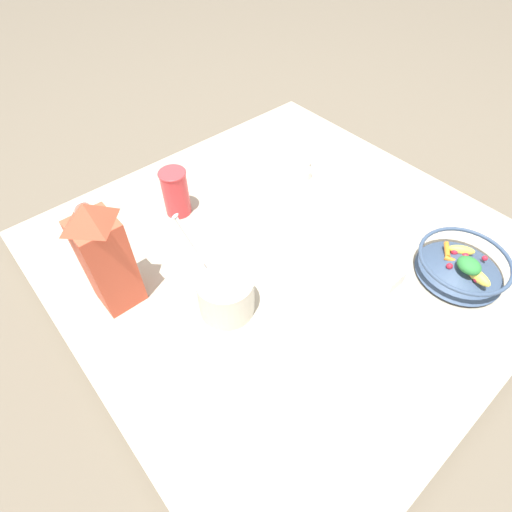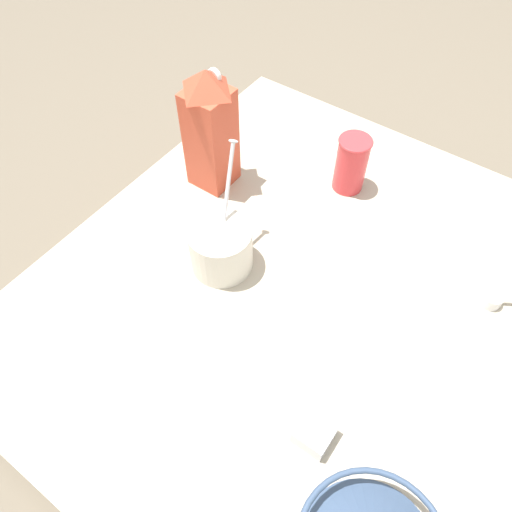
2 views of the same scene
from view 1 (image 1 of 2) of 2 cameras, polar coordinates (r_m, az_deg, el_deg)
name	(u,v)px [view 1 (image 1 of 2)]	position (r m, az deg, el deg)	size (l,w,h in m)	color
ground_plane	(286,259)	(1.12, 4.33, -0.46)	(6.00, 6.00, 0.00)	#665B4C
countertop	(287,254)	(1.10, 4.39, 0.32)	(1.15, 1.15, 0.05)	#B2A893
fruit_bowl	(463,265)	(1.12, 27.41, -1.14)	(0.22, 0.22, 0.08)	#384C6B
milk_carton	(105,256)	(0.92, -20.80, 0.05)	(0.09, 0.09, 0.30)	#CC4C33
yogurt_tub	(226,293)	(0.91, -4.36, -5.23)	(0.13, 0.18, 0.25)	silver
drinking_cup	(175,192)	(1.16, -11.43, 9.00)	(0.08, 0.08, 0.14)	#DB383D
spice_jar	(388,277)	(1.05, 18.28, -2.88)	(0.06, 0.06, 0.04)	silver
measuring_scoop	(305,173)	(1.32, 7.03, 11.73)	(0.08, 0.06, 0.03)	white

